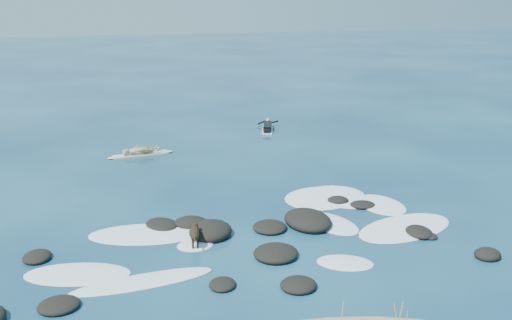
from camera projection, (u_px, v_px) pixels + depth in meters
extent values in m
plane|color=#0A2642|center=(232.00, 224.00, 18.89)|extent=(160.00, 160.00, 0.00)
ellipsoid|color=black|center=(59.00, 305.00, 13.91)|extent=(1.09, 0.98, 0.28)
ellipsoid|color=black|center=(419.00, 232.00, 18.04)|extent=(0.85, 1.03, 0.31)
ellipsoid|color=black|center=(210.00, 231.00, 17.98)|extent=(1.83, 1.90, 0.56)
ellipsoid|color=black|center=(222.00, 284.00, 14.92)|extent=(0.95, 0.99, 0.23)
ellipsoid|color=black|center=(37.00, 257.00, 16.40)|extent=(0.89, 0.98, 0.29)
ellipsoid|color=black|center=(338.00, 200.00, 20.73)|extent=(0.93, 0.85, 0.30)
ellipsoid|color=black|center=(270.00, 227.00, 18.43)|extent=(1.29, 1.32, 0.30)
ellipsoid|color=black|center=(308.00, 220.00, 18.79)|extent=(1.80, 2.12, 0.57)
ellipsoid|color=black|center=(298.00, 285.00, 14.84)|extent=(1.07, 1.02, 0.31)
ellipsoid|color=black|center=(428.00, 236.00, 17.87)|extent=(0.70, 0.75, 0.17)
ellipsoid|color=black|center=(488.00, 255.00, 16.52)|extent=(1.01, 0.96, 0.35)
ellipsoid|color=black|center=(191.00, 223.00, 18.75)|extent=(1.34, 1.24, 0.34)
ellipsoid|color=black|center=(162.00, 225.00, 18.66)|extent=(1.39, 1.52, 0.24)
ellipsoid|color=black|center=(363.00, 205.00, 20.37)|extent=(0.97, 0.83, 0.23)
ellipsoid|color=black|center=(276.00, 253.00, 16.57)|extent=(1.52, 1.49, 0.39)
ellipsoid|color=white|center=(381.00, 205.00, 20.50)|extent=(1.84, 2.39, 0.12)
ellipsoid|color=white|center=(320.00, 198.00, 21.15)|extent=(3.33, 3.05, 0.12)
ellipsoid|color=white|center=(332.00, 196.00, 21.39)|extent=(2.93, 2.69, 0.12)
ellipsoid|color=white|center=(345.00, 263.00, 16.18)|extent=(1.89, 1.57, 0.12)
ellipsoid|color=white|center=(78.00, 274.00, 15.54)|extent=(3.15, 1.97, 0.12)
ellipsoid|color=white|center=(405.00, 228.00, 18.55)|extent=(4.06, 2.89, 0.12)
ellipsoid|color=white|center=(331.00, 224.00, 18.87)|extent=(2.04, 2.57, 0.12)
ellipsoid|color=white|center=(349.00, 201.00, 20.89)|extent=(1.97, 1.98, 0.12)
ellipsoid|color=white|center=(146.00, 234.00, 18.06)|extent=(3.88, 2.25, 0.12)
ellipsoid|color=white|center=(143.00, 282.00, 15.15)|extent=(3.95, 1.40, 0.12)
ellipsoid|color=white|center=(195.00, 245.00, 17.27)|extent=(1.10, 0.90, 0.12)
cube|color=beige|center=(141.00, 155.00, 26.49)|extent=(2.60, 0.96, 0.08)
ellipsoid|color=beige|center=(167.00, 152.00, 26.98)|extent=(0.55, 0.37, 0.09)
ellipsoid|color=beige|center=(113.00, 158.00, 26.00)|extent=(0.55, 0.37, 0.09)
imported|color=tan|center=(140.00, 137.00, 26.24)|extent=(0.49, 0.66, 1.66)
cube|color=silver|center=(267.00, 129.00, 31.24)|extent=(1.18, 2.44, 0.09)
ellipsoid|color=silver|center=(268.00, 124.00, 32.38)|extent=(0.42, 0.58, 0.09)
cube|color=black|center=(267.00, 126.00, 31.20)|extent=(0.82, 1.52, 0.24)
sphere|color=tan|center=(268.00, 120.00, 31.96)|extent=(0.31, 0.31, 0.25)
cylinder|color=black|center=(263.00, 122.00, 32.17)|extent=(0.60, 0.17, 0.27)
cylinder|color=black|center=(273.00, 122.00, 32.15)|extent=(0.53, 0.45, 0.27)
cube|color=black|center=(267.00, 130.00, 30.43)|extent=(0.52, 0.67, 0.15)
cylinder|color=black|center=(195.00, 234.00, 17.05)|extent=(0.33, 0.56, 0.26)
sphere|color=black|center=(195.00, 230.00, 17.28)|extent=(0.31, 0.31, 0.27)
sphere|color=black|center=(195.00, 237.00, 16.82)|extent=(0.28, 0.28, 0.24)
sphere|color=black|center=(195.00, 225.00, 17.40)|extent=(0.22, 0.22, 0.19)
cone|color=black|center=(195.00, 224.00, 17.51)|extent=(0.12, 0.13, 0.10)
cone|color=black|center=(193.00, 223.00, 17.36)|extent=(0.10, 0.08, 0.09)
cone|color=black|center=(197.00, 223.00, 17.37)|extent=(0.10, 0.08, 0.09)
cylinder|color=black|center=(193.00, 239.00, 17.30)|extent=(0.07, 0.07, 0.35)
cylinder|color=black|center=(198.00, 239.00, 17.31)|extent=(0.07, 0.07, 0.35)
cylinder|color=black|center=(193.00, 245.00, 16.95)|extent=(0.07, 0.07, 0.35)
cylinder|color=black|center=(198.00, 244.00, 16.96)|extent=(0.07, 0.07, 0.35)
cylinder|color=black|center=(195.00, 237.00, 16.70)|extent=(0.08, 0.26, 0.15)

